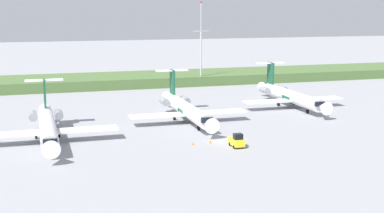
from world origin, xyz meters
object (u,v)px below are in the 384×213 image
safety_cone_front_marker (193,143)px  baggage_tug (237,141)px  regional_jet_nearest (48,126)px  safety_cone_mid_marker (211,142)px  regional_jet_second (186,109)px  antenna_mast (201,51)px  regional_jet_third (290,96)px

safety_cone_front_marker → baggage_tug: bearing=-26.4°
regional_jet_nearest → safety_cone_mid_marker: bearing=-20.6°
safety_cone_mid_marker → baggage_tug: bearing=-46.7°
regional_jet_second → baggage_tug: regional_jet_second is taller
regional_jet_nearest → antenna_mast: antenna_mast is taller
antenna_mast → baggage_tug: 68.22m
regional_jet_second → regional_jet_third: bearing=17.0°
regional_jet_third → safety_cone_mid_marker: (-27.40, -25.54, -2.26)m
antenna_mast → safety_cone_mid_marker: bearing=-106.3°
regional_jet_third → safety_cone_mid_marker: size_ratio=56.36×
regional_jet_third → baggage_tug: regional_jet_third is taller
baggage_tug → regional_jet_third: bearing=50.2°
regional_jet_nearest → regional_jet_third: 55.19m
regional_jet_nearest → regional_jet_third: bearing=16.8°
regional_jet_third → antenna_mast: bearing=103.8°
safety_cone_mid_marker → antenna_mast: bearing=73.7°
regional_jet_nearest → regional_jet_second: 27.47m
safety_cone_front_marker → safety_cone_mid_marker: same height
baggage_tug → safety_cone_mid_marker: bearing=133.3°
antenna_mast → safety_cone_front_marker: size_ratio=43.00×
regional_jet_second → safety_cone_front_marker: (-4.00, -17.74, -2.26)m
safety_cone_front_marker → regional_jet_nearest: bearing=156.1°
baggage_tug → regional_jet_nearest: bearing=155.6°
regional_jet_third → safety_cone_mid_marker: regional_jet_third is taller
antenna_mast → safety_cone_mid_marker: antenna_mast is taller
regional_jet_third → safety_cone_front_marker: regional_jet_third is taller
baggage_tug → safety_cone_front_marker: size_ratio=5.82×
safety_cone_mid_marker → regional_jet_second: bearing=87.1°
regional_jet_third → baggage_tug: 37.77m
regional_jet_second → antenna_mast: bearing=68.9°
regional_jet_second → safety_cone_front_marker: regional_jet_second is taller
regional_jet_second → safety_cone_front_marker: size_ratio=56.36×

